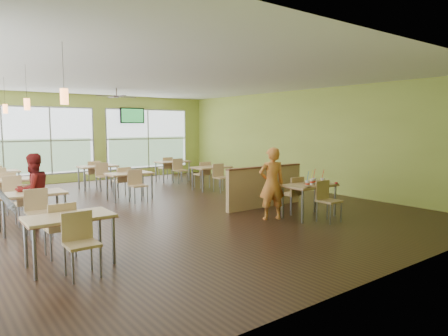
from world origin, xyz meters
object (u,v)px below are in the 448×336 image
at_px(half_wall_divider, 265,186).
at_px(man_plaid, 272,184).
at_px(food_basket, 321,182).
at_px(main_table, 309,189).

bearing_deg(half_wall_divider, man_plaid, -126.84).
height_order(man_plaid, food_basket, man_plaid).
relative_size(man_plaid, food_basket, 6.08).
bearing_deg(half_wall_divider, food_basket, -77.14).
xyz_separation_m(main_table, man_plaid, (-0.81, 0.36, 0.16)).
xyz_separation_m(main_table, food_basket, (0.34, -0.03, 0.15)).
bearing_deg(man_plaid, main_table, 179.71).
bearing_deg(food_basket, half_wall_divider, 102.86).
relative_size(main_table, half_wall_divider, 0.63).
distance_m(man_plaid, food_basket, 1.22).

